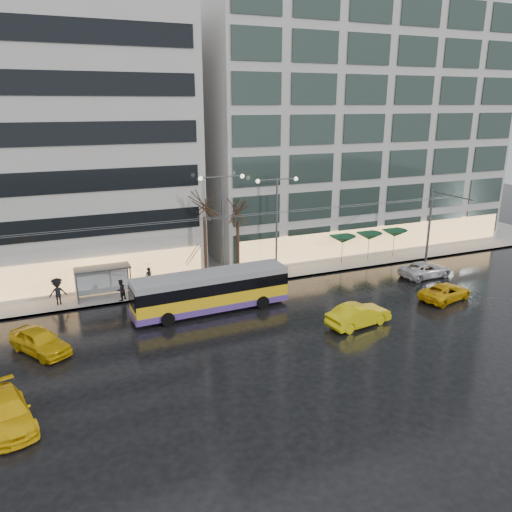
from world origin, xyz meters
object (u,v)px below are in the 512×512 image
street_lamp_near (222,214)px  taxi_a (40,341)px  trolleybus (211,292)px  bus_shelter (97,275)px

street_lamp_near → taxi_a: 17.45m
trolleybus → bus_shelter: 9.33m
bus_shelter → street_lamp_near: size_ratio=0.47×
trolleybus → street_lamp_near: 7.86m
bus_shelter → street_lamp_near: (10.38, 0.11, 4.03)m
bus_shelter → taxi_a: 8.94m
bus_shelter → street_lamp_near: street_lamp_near is taller
street_lamp_near → taxi_a: (-14.69, -7.86, -5.21)m
trolleybus → bus_shelter: bearing=143.0°
bus_shelter → street_lamp_near: bearing=0.6°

